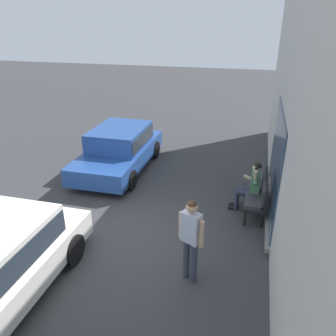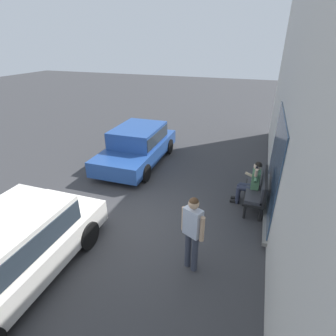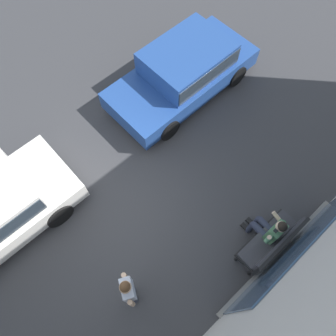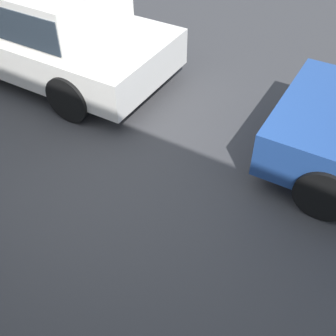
% 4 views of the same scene
% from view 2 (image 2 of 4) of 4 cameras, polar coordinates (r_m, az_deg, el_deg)
% --- Properties ---
extents(ground_plane, '(60.00, 60.00, 0.00)m').
position_cam_2_polar(ground_plane, '(7.03, -6.90, -12.20)').
color(ground_plane, '#38383A').
extents(building_facade, '(18.00, 0.51, 5.91)m').
position_cam_2_polar(building_facade, '(5.15, 27.80, 7.38)').
color(building_facade, beige).
rests_on(building_facade, ground_plane).
extents(bench, '(1.50, 0.55, 1.02)m').
position_cam_2_polar(bench, '(7.77, 19.17, -4.32)').
color(bench, black).
rests_on(bench, ground_plane).
extents(person_on_phone, '(0.73, 0.74, 1.36)m').
position_cam_2_polar(person_on_phone, '(7.79, 17.70, -2.89)').
color(person_on_phone, '#2D3347').
rests_on(person_on_phone, ground_plane).
extents(parked_car_near, '(4.20, 1.98, 1.40)m').
position_cam_2_polar(parked_car_near, '(10.14, -6.59, 5.30)').
color(parked_car_near, '#23478E').
rests_on(parked_car_near, ground_plane).
extents(parked_car_mid, '(4.24, 1.92, 1.40)m').
position_cam_2_polar(parked_car_mid, '(6.03, -31.25, -14.73)').
color(parked_car_mid, white).
rests_on(parked_car_mid, ground_plane).
extents(pedestrian_standing, '(0.33, 0.51, 1.73)m').
position_cam_2_polar(pedestrian_standing, '(5.27, 5.35, -13.00)').
color(pedestrian_standing, '#383D4C').
rests_on(pedestrian_standing, ground_plane).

